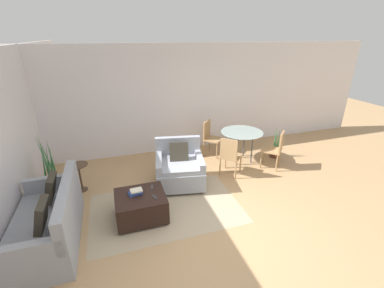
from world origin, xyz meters
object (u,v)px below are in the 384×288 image
at_px(dining_table, 242,136).
at_px(potted_plant_small, 275,149).
at_px(armchair, 179,168).
at_px(potted_plant, 52,181).
at_px(dining_chair_near_right, 276,147).
at_px(ottoman, 141,206).
at_px(tv_remote_primary, 152,187).
at_px(dining_chair_far_left, 210,136).
at_px(side_table, 79,173).
at_px(tv_remote_secondary, 154,197).
at_px(dining_chair_near_left, 230,154).
at_px(book_stack, 136,192).
at_px(couch, 49,224).

height_order(dining_table, potted_plant_small, potted_plant_small).
bearing_deg(armchair, dining_table, 18.58).
height_order(potted_plant, dining_chair_near_right, potted_plant).
xyz_separation_m(ottoman, tv_remote_primary, (0.23, 0.19, 0.21)).
distance_m(dining_chair_near_right, dining_chair_far_left, 1.65).
distance_m(side_table, dining_chair_near_right, 4.28).
distance_m(potted_plant, dining_chair_near_right, 4.81).
bearing_deg(dining_table, armchair, -161.42).
distance_m(tv_remote_secondary, potted_plant_small, 3.70).
xyz_separation_m(tv_remote_primary, dining_chair_near_left, (1.83, 0.69, 0.06)).
relative_size(armchair, ottoman, 1.34).
relative_size(tv_remote_secondary, dining_chair_far_left, 0.16).
distance_m(book_stack, tv_remote_secondary, 0.34).
distance_m(armchair, dining_chair_near_left, 1.15).
bearing_deg(side_table, potted_plant, 174.12).
relative_size(tv_remote_secondary, side_table, 0.25).
bearing_deg(dining_chair_near_left, potted_plant, 173.59).
bearing_deg(tv_remote_primary, potted_plant, 148.50).
relative_size(armchair, potted_plant, 0.85).
height_order(couch, side_table, couch).
bearing_deg(dining_table, couch, -158.47).
bearing_deg(dining_table, tv_remote_secondary, -146.84).
bearing_deg(tv_remote_primary, dining_chair_near_left, 20.69).
height_order(book_stack, tv_remote_secondary, book_stack).
relative_size(armchair, dining_table, 1.10).
xyz_separation_m(tv_remote_primary, tv_remote_secondary, (-0.01, -0.31, 0.00)).
bearing_deg(potted_plant, dining_chair_near_right, -4.86).
bearing_deg(tv_remote_primary, dining_chair_near_right, 12.98).
height_order(tv_remote_secondary, dining_chair_near_right, dining_chair_near_right).
bearing_deg(dining_chair_far_left, book_stack, -136.99).
bearing_deg(dining_table, potted_plant_small, -5.45).
bearing_deg(dining_chair_near_left, tv_remote_primary, -159.31).
bearing_deg(potted_plant_small, dining_table, 174.55).
bearing_deg(dining_chair_near_left, ottoman, -157.00).
distance_m(ottoman, dining_table, 3.05).
height_order(ottoman, side_table, side_table).
relative_size(tv_remote_primary, side_table, 0.25).
height_order(book_stack, side_table, side_table).
distance_m(dining_chair_far_left, potted_plant_small, 1.70).
xyz_separation_m(armchair, ottoman, (-0.92, -0.88, -0.11)).
relative_size(couch, potted_plant_small, 2.18).
bearing_deg(dining_chair_far_left, tv_remote_secondary, -130.35).
distance_m(couch, potted_plant, 1.42).
distance_m(tv_remote_primary, dining_chair_near_left, 1.96).
xyz_separation_m(armchair, dining_chair_near_right, (2.31, -0.00, 0.16)).
bearing_deg(dining_chair_far_left, potted_plant, -168.15).
distance_m(couch, tv_remote_secondary, 1.60).
bearing_deg(dining_table, ottoman, -151.13).
distance_m(book_stack, dining_table, 3.05).
relative_size(potted_plant, dining_chair_near_left, 1.45).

